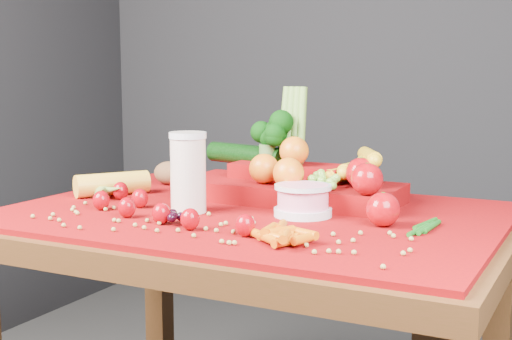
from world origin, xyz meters
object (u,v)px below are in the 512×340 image
at_px(milk_glass, 188,169).
at_px(produce_mound, 296,176).
at_px(yogurt_bowl, 303,199).
at_px(table, 252,259).

height_order(milk_glass, produce_mound, produce_mound).
relative_size(yogurt_bowl, produce_mound, 0.21).
height_order(milk_glass, yogurt_bowl, milk_glass).
distance_m(milk_glass, produce_mound, 0.28).
bearing_deg(milk_glass, yogurt_bowl, 17.30).
xyz_separation_m(table, yogurt_bowl, (0.12, 0.00, 0.14)).
relative_size(table, milk_glass, 6.33).
height_order(table, produce_mound, produce_mound).
bearing_deg(table, milk_glass, -148.33).
xyz_separation_m(milk_glass, yogurt_bowl, (0.24, 0.07, -0.06)).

